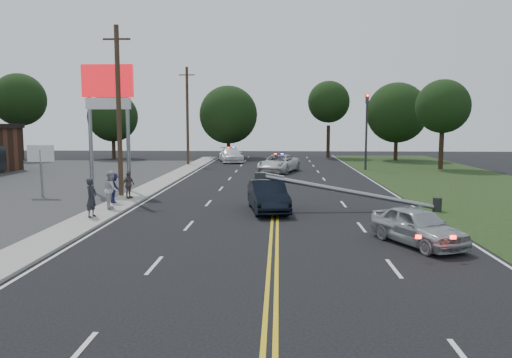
{
  "coord_description": "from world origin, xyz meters",
  "views": [
    {
      "loc": [
        0.17,
        -16.99,
        4.46
      ],
      "look_at": [
        -0.94,
        7.05,
        1.7
      ],
      "focal_mm": 35.0,
      "sensor_mm": 36.0,
      "label": 1
    }
  ],
  "objects_px": {
    "bystander_c": "(114,188)",
    "small_sign": "(41,158)",
    "emergency_a": "(279,163)",
    "emergency_b": "(231,155)",
    "utility_pole_far": "(187,116)",
    "crashed_sedan": "(268,196)",
    "waiting_sedan": "(418,226)",
    "traffic_signal": "(367,125)",
    "bystander_d": "(128,185)",
    "fallen_streetlight": "(359,193)",
    "bystander_a": "(91,198)",
    "pylon_sign": "(108,97)",
    "utility_pole_mid": "(119,111)",
    "bystander_b": "(112,190)"
  },
  "relations": [
    {
      "from": "utility_pole_mid",
      "to": "bystander_c",
      "type": "relative_size",
      "value": 6.17
    },
    {
      "from": "pylon_sign",
      "to": "waiting_sedan",
      "type": "distance_m",
      "value": 21.05
    },
    {
      "from": "emergency_b",
      "to": "utility_pole_far",
      "type": "bearing_deg",
      "value": -145.59
    },
    {
      "from": "small_sign",
      "to": "utility_pole_far",
      "type": "xyz_separation_m",
      "value": [
        4.8,
        22.0,
        2.75
      ]
    },
    {
      "from": "waiting_sedan",
      "to": "bystander_d",
      "type": "height_order",
      "value": "bystander_d"
    },
    {
      "from": "bystander_c",
      "to": "bystander_a",
      "type": "bearing_deg",
      "value": -162.66
    },
    {
      "from": "utility_pole_far",
      "to": "crashed_sedan",
      "type": "bearing_deg",
      "value": -71.45
    },
    {
      "from": "utility_pole_mid",
      "to": "pylon_sign",
      "type": "bearing_deg",
      "value": 123.02
    },
    {
      "from": "utility_pole_far",
      "to": "fallen_streetlight",
      "type": "bearing_deg",
      "value": -62.76
    },
    {
      "from": "fallen_streetlight",
      "to": "emergency_a",
      "type": "bearing_deg",
      "value": 101.83
    },
    {
      "from": "pylon_sign",
      "to": "bystander_d",
      "type": "bearing_deg",
      "value": -56.62
    },
    {
      "from": "traffic_signal",
      "to": "pylon_sign",
      "type": "bearing_deg",
      "value": -139.61
    },
    {
      "from": "bystander_b",
      "to": "emergency_b",
      "type": "bearing_deg",
      "value": -23.43
    },
    {
      "from": "fallen_streetlight",
      "to": "crashed_sedan",
      "type": "distance_m",
      "value": 4.56
    },
    {
      "from": "pylon_sign",
      "to": "fallen_streetlight",
      "type": "distance_m",
      "value": 16.66
    },
    {
      "from": "fallen_streetlight",
      "to": "traffic_signal",
      "type": "bearing_deg",
      "value": 79.41
    },
    {
      "from": "pylon_sign",
      "to": "emergency_b",
      "type": "bearing_deg",
      "value": 77.62
    },
    {
      "from": "waiting_sedan",
      "to": "traffic_signal",
      "type": "bearing_deg",
      "value": 59.19
    },
    {
      "from": "small_sign",
      "to": "fallen_streetlight",
      "type": "relative_size",
      "value": 0.33
    },
    {
      "from": "crashed_sedan",
      "to": "emergency_a",
      "type": "xyz_separation_m",
      "value": [
        0.52,
        19.59,
        0.02
      ]
    },
    {
      "from": "bystander_c",
      "to": "traffic_signal",
      "type": "bearing_deg",
      "value": -26.21
    },
    {
      "from": "small_sign",
      "to": "utility_pole_far",
      "type": "bearing_deg",
      "value": 77.69
    },
    {
      "from": "crashed_sedan",
      "to": "bystander_d",
      "type": "height_order",
      "value": "bystander_d"
    },
    {
      "from": "utility_pole_mid",
      "to": "bystander_c",
      "type": "xyz_separation_m",
      "value": [
        0.51,
        -2.84,
        -4.15
      ]
    },
    {
      "from": "crashed_sedan",
      "to": "bystander_d",
      "type": "relative_size",
      "value": 2.99
    },
    {
      "from": "fallen_streetlight",
      "to": "bystander_d",
      "type": "xyz_separation_m",
      "value": [
        -12.57,
        2.79,
        -0.02
      ]
    },
    {
      "from": "bystander_c",
      "to": "emergency_a",
      "type": "bearing_deg",
      "value": -13.06
    },
    {
      "from": "bystander_c",
      "to": "small_sign",
      "type": "bearing_deg",
      "value": 74.89
    },
    {
      "from": "pylon_sign",
      "to": "fallen_streetlight",
      "type": "bearing_deg",
      "value": -22.22
    },
    {
      "from": "bystander_a",
      "to": "bystander_c",
      "type": "relative_size",
      "value": 1.11
    },
    {
      "from": "traffic_signal",
      "to": "emergency_a",
      "type": "relative_size",
      "value": 1.25
    },
    {
      "from": "emergency_b",
      "to": "bystander_a",
      "type": "relative_size",
      "value": 3.12
    },
    {
      "from": "utility_pole_mid",
      "to": "fallen_streetlight",
      "type": "bearing_deg",
      "value": -16.64
    },
    {
      "from": "utility_pole_far",
      "to": "utility_pole_mid",
      "type": "bearing_deg",
      "value": -90.0
    },
    {
      "from": "fallen_streetlight",
      "to": "waiting_sedan",
      "type": "height_order",
      "value": "fallen_streetlight"
    },
    {
      "from": "emergency_b",
      "to": "bystander_b",
      "type": "height_order",
      "value": "bystander_b"
    },
    {
      "from": "emergency_a",
      "to": "bystander_a",
      "type": "distance_m",
      "value": 23.68
    },
    {
      "from": "utility_pole_mid",
      "to": "emergency_a",
      "type": "relative_size",
      "value": 1.77
    },
    {
      "from": "bystander_a",
      "to": "pylon_sign",
      "type": "bearing_deg",
      "value": 23.1
    },
    {
      "from": "emergency_b",
      "to": "bystander_d",
      "type": "height_order",
      "value": "bystander_d"
    },
    {
      "from": "waiting_sedan",
      "to": "emergency_b",
      "type": "distance_m",
      "value": 38.65
    },
    {
      "from": "waiting_sedan",
      "to": "crashed_sedan",
      "type": "bearing_deg",
      "value": 105.45
    },
    {
      "from": "small_sign",
      "to": "fallen_streetlight",
      "type": "xyz_separation_m",
      "value": [
        18.19,
        -4.0,
        -1.41
      ]
    },
    {
      "from": "waiting_sedan",
      "to": "emergency_b",
      "type": "bearing_deg",
      "value": 80.86
    },
    {
      "from": "small_sign",
      "to": "emergency_b",
      "type": "bearing_deg",
      "value": 71.43
    },
    {
      "from": "utility_pole_far",
      "to": "emergency_b",
      "type": "relative_size",
      "value": 1.79
    },
    {
      "from": "utility_pole_mid",
      "to": "utility_pole_far",
      "type": "xyz_separation_m",
      "value": [
        0.0,
        22.0,
        0.0
      ]
    },
    {
      "from": "emergency_a",
      "to": "emergency_b",
      "type": "relative_size",
      "value": 1.01
    },
    {
      "from": "crashed_sedan",
      "to": "waiting_sedan",
      "type": "xyz_separation_m",
      "value": [
        5.59,
        -6.61,
        -0.07
      ]
    },
    {
      "from": "emergency_a",
      "to": "bystander_d",
      "type": "height_order",
      "value": "bystander_d"
    }
  ]
}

